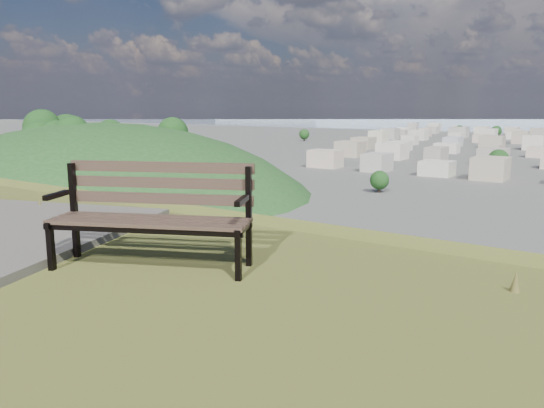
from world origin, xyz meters
The scene contains 2 objects.
park_bench centered at (-0.57, 2.08, 25.54)m, with size 1.91×1.30×0.96m.
green_wooded_hill centered at (-137.80, 107.98, 0.12)m, with size 163.75×131.00×81.88m.
Camera 1 is at (3.07, -1.31, 26.50)m, focal length 35.00 mm.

